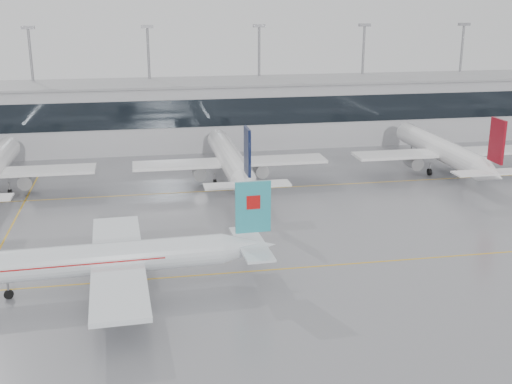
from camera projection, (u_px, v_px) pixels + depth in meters
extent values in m
plane|color=gray|center=(277.00, 269.00, 67.78)|extent=(320.00, 320.00, 0.00)
cube|color=gold|center=(277.00, 269.00, 67.78)|extent=(120.00, 0.25, 0.01)
cube|color=gold|center=(234.00, 190.00, 96.02)|extent=(120.00, 0.25, 0.01)
cube|color=gold|center=(5.00, 238.00, 76.67)|extent=(0.25, 60.00, 0.01)
cube|color=#A7A7AB|center=(209.00, 114.00, 124.41)|extent=(180.00, 15.00, 12.00)
cube|color=black|center=(214.00, 113.00, 116.87)|extent=(180.00, 0.20, 5.00)
cube|color=gray|center=(209.00, 82.00, 122.62)|extent=(182.00, 16.00, 0.40)
cylinder|color=gray|center=(34.00, 88.00, 122.86)|extent=(0.50, 0.50, 22.00)
cube|color=gray|center=(28.00, 28.00, 119.59)|extent=(2.40, 1.00, 0.60)
cylinder|color=gray|center=(150.00, 86.00, 126.69)|extent=(0.50, 0.50, 22.00)
cube|color=gray|center=(147.00, 27.00, 123.43)|extent=(2.40, 1.00, 0.60)
cylinder|color=gray|center=(259.00, 83.00, 130.53)|extent=(0.50, 0.50, 22.00)
cube|color=gray|center=(259.00, 26.00, 127.26)|extent=(2.40, 1.00, 0.60)
cylinder|color=gray|center=(362.00, 81.00, 134.36)|extent=(0.50, 0.50, 22.00)
cube|color=gray|center=(365.00, 25.00, 131.09)|extent=(2.40, 1.00, 0.60)
cylinder|color=gray|center=(459.00, 78.00, 138.19)|extent=(0.50, 0.50, 22.00)
cube|color=gray|center=(464.00, 24.00, 134.93)|extent=(2.40, 1.00, 0.60)
cylinder|color=white|center=(102.00, 259.00, 62.07)|extent=(23.76, 4.02, 3.10)
cone|color=white|center=(249.00, 247.00, 65.15)|extent=(5.72, 3.32, 3.10)
cube|color=white|center=(118.00, 261.00, 62.50)|extent=(6.00, 25.81, 0.45)
cube|color=white|center=(251.00, 244.00, 65.11)|extent=(3.18, 9.96, 0.25)
cube|color=teal|center=(253.00, 207.00, 64.02)|extent=(3.61, 0.49, 5.29)
cylinder|color=gray|center=(114.00, 297.00, 58.35)|extent=(3.68, 2.24, 2.10)
cylinder|color=gray|center=(113.00, 258.00, 67.31)|extent=(3.68, 2.24, 2.10)
cylinder|color=gray|center=(8.00, 288.00, 60.84)|extent=(0.20, 0.20, 1.28)
cylinder|color=black|center=(9.00, 294.00, 61.03)|extent=(0.91, 0.33, 0.90)
cylinder|color=gray|center=(130.00, 287.00, 60.77)|extent=(0.24, 0.24, 1.28)
cylinder|color=black|center=(131.00, 294.00, 60.96)|extent=(1.12, 0.49, 1.10)
cylinder|color=gray|center=(128.00, 266.00, 65.63)|extent=(0.24, 0.24, 1.28)
cylinder|color=black|center=(129.00, 272.00, 65.81)|extent=(1.12, 0.49, 1.10)
cube|color=#B70F0F|center=(253.00, 202.00, 63.86)|extent=(1.42, 0.50, 1.40)
cube|color=#B70F0F|center=(70.00, 260.00, 61.38)|extent=(18.11, 3.83, 0.12)
cone|color=white|center=(11.00, 145.00, 108.29)|extent=(3.59, 4.00, 3.59)
cylinder|color=gray|center=(26.00, 180.00, 93.97)|extent=(2.10, 3.60, 2.10)
cylinder|color=gray|center=(7.00, 167.00, 104.32)|extent=(0.20, 0.20, 1.56)
cylinder|color=black|center=(8.00, 171.00, 104.55)|extent=(0.30, 0.90, 0.90)
cylinder|color=gray|center=(9.00, 188.00, 92.34)|extent=(0.24, 0.24, 1.56)
cylinder|color=black|center=(10.00, 193.00, 92.57)|extent=(0.45, 1.10, 1.10)
cylinder|color=white|center=(229.00, 157.00, 99.63)|extent=(3.59, 27.36, 3.59)
cone|color=white|center=(217.00, 137.00, 114.39)|extent=(3.59, 4.00, 3.59)
cone|color=white|center=(247.00, 187.00, 84.11)|extent=(3.59, 5.60, 3.59)
cube|color=white|center=(231.00, 162.00, 98.33)|extent=(29.64, 5.00, 0.45)
cube|color=white|center=(247.00, 185.00, 83.84)|extent=(11.40, 2.80, 0.25)
cube|color=black|center=(247.00, 151.00, 82.33)|extent=(0.35, 3.60, 6.12)
cylinder|color=gray|center=(199.00, 172.00, 98.40)|extent=(2.10, 3.60, 2.10)
cylinder|color=gray|center=(261.00, 169.00, 100.07)|extent=(2.10, 3.60, 2.10)
cylinder|color=gray|center=(220.00, 157.00, 110.42)|extent=(0.20, 0.20, 1.56)
cylinder|color=black|center=(221.00, 162.00, 110.65)|extent=(0.30, 0.90, 0.90)
cylinder|color=gray|center=(215.00, 178.00, 97.53)|extent=(0.24, 0.24, 1.56)
cylinder|color=black|center=(215.00, 183.00, 97.76)|extent=(0.45, 1.10, 1.10)
cylinder|color=gray|center=(248.00, 176.00, 98.44)|extent=(0.24, 0.24, 1.56)
cylinder|color=black|center=(248.00, 181.00, 98.66)|extent=(0.45, 1.10, 1.10)
cylinder|color=white|center=(439.00, 148.00, 105.72)|extent=(3.59, 27.36, 3.59)
cone|color=white|center=(401.00, 130.00, 120.48)|extent=(3.59, 4.00, 3.59)
cone|color=white|center=(492.00, 174.00, 90.21)|extent=(3.59, 5.60, 3.59)
cube|color=white|center=(443.00, 153.00, 104.43)|extent=(29.64, 5.00, 0.45)
cube|color=white|center=(493.00, 172.00, 89.94)|extent=(11.40, 2.80, 0.25)
cube|color=maroon|center=(497.00, 141.00, 88.43)|extent=(0.35, 3.60, 6.12)
cylinder|color=gray|center=(413.00, 162.00, 104.50)|extent=(2.10, 3.60, 2.10)
cylinder|color=gray|center=(468.00, 160.00, 106.17)|extent=(2.10, 3.60, 2.10)
cylinder|color=gray|center=(411.00, 149.00, 116.52)|extent=(0.20, 0.20, 1.56)
cylinder|color=black|center=(411.00, 153.00, 116.75)|extent=(0.30, 0.90, 0.90)
cylinder|color=gray|center=(430.00, 167.00, 103.63)|extent=(0.24, 0.24, 1.56)
cylinder|color=black|center=(429.00, 172.00, 103.86)|extent=(0.45, 1.10, 1.10)
cylinder|color=gray|center=(460.00, 166.00, 104.54)|extent=(0.24, 0.24, 1.56)
cylinder|color=black|center=(459.00, 170.00, 104.76)|extent=(0.45, 1.10, 1.10)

